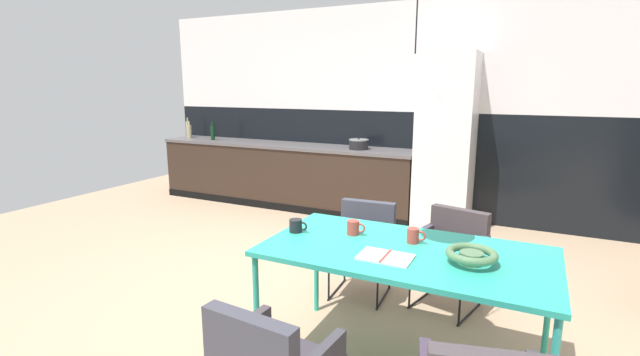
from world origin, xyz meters
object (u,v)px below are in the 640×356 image
at_px(armchair_corner_seat, 363,236).
at_px(bottle_vinegar_dark, 188,129).
at_px(mug_white_ceramic, 354,228).
at_px(pendant_lamp_over_table_near, 414,80).
at_px(refrigerator_column, 446,142).
at_px(bottle_wine_green, 213,133).
at_px(fruit_bowl, 472,255).
at_px(mug_short_terracotta, 296,226).
at_px(open_book, 385,257).
at_px(armchair_head_of_table, 452,244).
at_px(cooking_pot, 359,144).
at_px(dining_table, 405,257).
at_px(mug_dark_espresso, 414,236).
at_px(bottle_spice_small, 189,131).

relative_size(armchair_corner_seat, bottle_vinegar_dark, 2.45).
relative_size(mug_white_ceramic, pendant_lamp_over_table_near, 0.11).
relative_size(refrigerator_column, armchair_corner_seat, 2.77).
bearing_deg(bottle_wine_green, fruit_bowl, -35.29).
distance_m(refrigerator_column, mug_short_terracotta, 2.99).
bearing_deg(open_book, refrigerator_column, 95.08).
distance_m(open_book, mug_white_ceramic, 0.42).
relative_size(armchair_head_of_table, cooking_pot, 2.97).
bearing_deg(cooking_pot, dining_table, -63.87).
distance_m(mug_short_terracotta, mug_white_ceramic, 0.37).
height_order(armchair_head_of_table, cooking_pot, cooking_pot).
distance_m(armchair_head_of_table, mug_white_ceramic, 1.01).
height_order(refrigerator_column, pendant_lamp_over_table_near, pendant_lamp_over_table_near).
relative_size(armchair_corner_seat, mug_short_terracotta, 5.99).
bearing_deg(armchair_corner_seat, dining_table, 120.42).
height_order(open_book, mug_dark_espresso, mug_dark_espresso).
relative_size(dining_table, armchair_head_of_table, 2.19).
relative_size(refrigerator_column, dining_table, 1.26).
xyz_separation_m(mug_short_terracotta, bottle_spice_small, (-3.57, 2.95, 0.19)).
height_order(armchair_corner_seat, open_book, open_book).
height_order(refrigerator_column, open_book, refrigerator_column).
bearing_deg(fruit_bowl, mug_white_ceramic, 167.47).
bearing_deg(dining_table, armchair_head_of_table, 83.33).
bearing_deg(pendant_lamp_over_table_near, cooking_pot, 116.35).
bearing_deg(open_book, cooking_pot, 113.82).
bearing_deg(refrigerator_column, bottle_wine_green, -178.85).
xyz_separation_m(dining_table, mug_white_ceramic, (-0.37, 0.11, 0.09)).
bearing_deg(dining_table, armchair_corner_seat, 124.02).
bearing_deg(mug_short_terracotta, mug_white_ceramic, 18.40).
bearing_deg(armchair_head_of_table, pendant_lamp_over_table_near, 97.36).
height_order(mug_short_terracotta, pendant_lamp_over_table_near, pendant_lamp_over_table_near).
xyz_separation_m(bottle_wine_green, pendant_lamp_over_table_near, (3.77, -2.85, 0.72)).
xyz_separation_m(fruit_bowl, cooking_pot, (-1.80, 2.97, 0.14)).
bearing_deg(mug_white_ceramic, dining_table, -16.79).
relative_size(armchair_head_of_table, mug_short_terracotta, 6.00).
height_order(open_book, bottle_wine_green, bottle_wine_green).
xyz_separation_m(armchair_head_of_table, pendant_lamp_over_table_near, (-0.11, -0.91, 1.22)).
distance_m(armchair_corner_seat, bottle_vinegar_dark, 4.44).
bearing_deg(bottle_vinegar_dark, mug_short_terracotta, -39.60).
xyz_separation_m(mug_short_terracotta, bottle_vinegar_dark, (-3.68, 3.05, 0.21)).
bearing_deg(mug_white_ceramic, pendant_lamp_over_table_near, -12.76).
relative_size(mug_white_ceramic, cooking_pot, 0.48).
xyz_separation_m(armchair_corner_seat, mug_white_ceramic, (0.21, -0.75, 0.32)).
bearing_deg(bottle_spice_small, armchair_corner_seat, -29.35).
xyz_separation_m(refrigerator_column, mug_short_terracotta, (-0.38, -2.95, -0.23)).
bearing_deg(bottle_spice_small, bottle_vinegar_dark, 140.29).
distance_m(dining_table, bottle_wine_green, 4.76).
xyz_separation_m(dining_table, mug_short_terracotta, (-0.72, -0.01, 0.09)).
distance_m(armchair_head_of_table, cooking_pot, 2.54).
distance_m(bottle_spice_small, bottle_vinegar_dark, 0.15).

